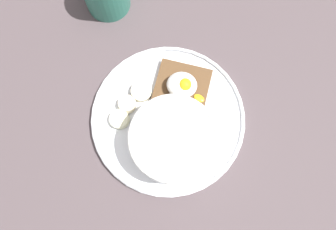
# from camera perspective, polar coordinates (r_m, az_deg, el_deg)

# --- Properties ---
(ground_plane) EXTENTS (1.20, 1.20, 0.02)m
(ground_plane) POSITION_cam_1_polar(r_m,az_deg,el_deg) (0.57, -0.00, -0.99)
(ground_plane) COLOR #4D4144
(ground_plane) RESTS_ON ground
(plate) EXTENTS (0.26, 0.26, 0.02)m
(plate) POSITION_cam_1_polar(r_m,az_deg,el_deg) (0.55, -0.00, -0.56)
(plate) COLOR white
(plate) RESTS_ON ground_plane
(oatmeal_bowl) EXTENTS (0.13, 0.13, 0.06)m
(oatmeal_bowl) POSITION_cam_1_polar(r_m,az_deg,el_deg) (0.51, 0.87, -4.49)
(oatmeal_bowl) COLOR white
(oatmeal_bowl) RESTS_ON plate
(toast_slice) EXTENTS (0.10, 0.10, 0.01)m
(toast_slice) POSITION_cam_1_polar(r_m,az_deg,el_deg) (0.56, 2.34, 4.53)
(toast_slice) COLOR brown
(toast_slice) RESTS_ON plate
(poached_egg) EXTENTS (0.07, 0.05, 0.03)m
(poached_egg) POSITION_cam_1_polar(r_m,az_deg,el_deg) (0.54, 2.54, 5.22)
(poached_egg) COLOR white
(poached_egg) RESTS_ON toast_slice
(banana_slice_front) EXTENTS (0.04, 0.04, 0.02)m
(banana_slice_front) POSITION_cam_1_polar(r_m,az_deg,el_deg) (0.55, -7.15, 1.85)
(banana_slice_front) COLOR beige
(banana_slice_front) RESTS_ON plate
(banana_slice_left) EXTENTS (0.05, 0.05, 0.02)m
(banana_slice_left) POSITION_cam_1_polar(r_m,az_deg,el_deg) (0.56, -4.68, 4.10)
(banana_slice_left) COLOR beige
(banana_slice_left) RESTS_ON plate
(banana_slice_back) EXTENTS (0.04, 0.04, 0.02)m
(banana_slice_back) POSITION_cam_1_polar(r_m,az_deg,el_deg) (0.55, -8.44, -0.73)
(banana_slice_back) COLOR #F0EFC3
(banana_slice_back) RESTS_ON plate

